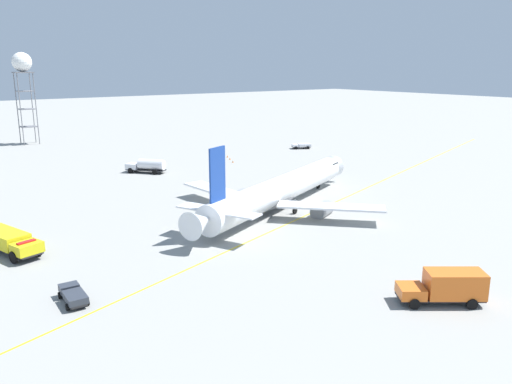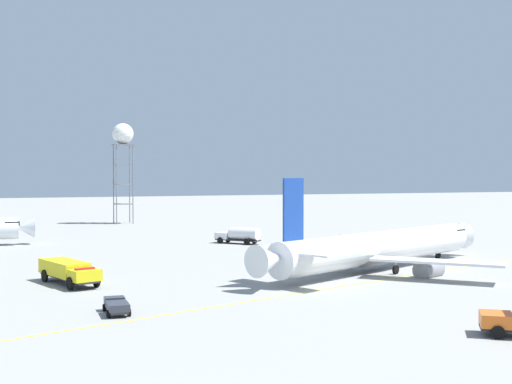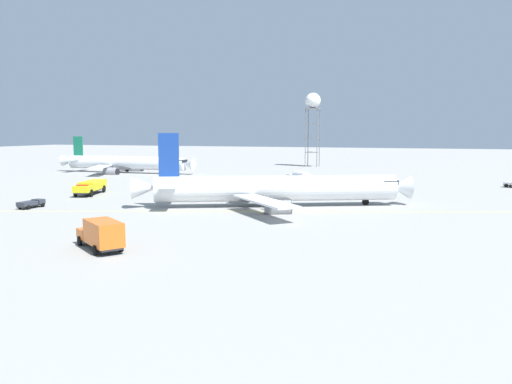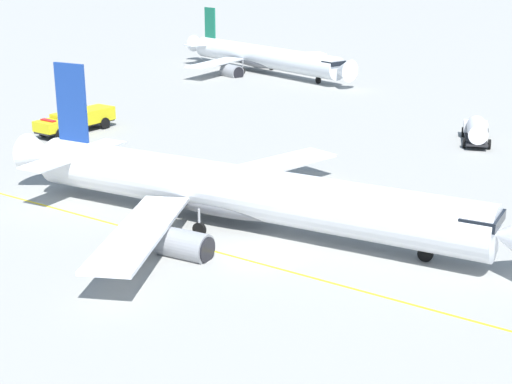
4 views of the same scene
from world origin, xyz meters
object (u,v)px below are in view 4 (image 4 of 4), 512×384
object	(u,v)px
airliner_secondary	(262,58)
fuel_tanker_truck	(477,130)
airliner_main	(238,193)
fire_tender_truck	(77,119)

from	to	relation	value
airliner_secondary	fuel_tanker_truck	size ratio (longest dim) A/B	5.51
airliner_main	fuel_tanker_truck	xyz separation A→B (m)	(4.84, -37.04, -1.17)
fuel_tanker_truck	airliner_secondary	bearing A→B (deg)	38.31
fuel_tanker_truck	airliner_main	bearing A→B (deg)	148.54
fuel_tanker_truck	fire_tender_truck	size ratio (longest dim) A/B	0.73
airliner_main	airliner_secondary	xyz separation A→B (m)	(59.98, -49.55, -0.03)
airliner_main	fuel_tanker_truck	world-z (taller)	airliner_main
airliner_secondary	fuel_tanker_truck	bearing A→B (deg)	-13.82
airliner_secondary	fire_tender_truck	bearing A→B (deg)	-65.06
fuel_tanker_truck	fire_tender_truck	world-z (taller)	fuel_tanker_truck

